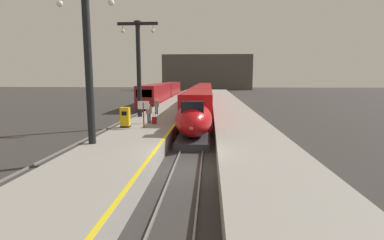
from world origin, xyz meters
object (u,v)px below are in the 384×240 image
at_px(passenger_mid_platform, 156,105).
at_px(ticket_machine_yellow, 125,118).
at_px(rolling_suitcase, 154,120).
at_px(passenger_near_edge, 149,112).
at_px(station_column_near, 88,51).
at_px(regional_train_adjacent, 164,92).
at_px(station_column_mid, 139,60).
at_px(highspeed_train_main, 202,97).
at_px(departure_info_board, 143,109).

height_order(passenger_mid_platform, ticket_machine_yellow, passenger_mid_platform).
distance_m(rolling_suitcase, ticket_machine_yellow, 2.75).
bearing_deg(passenger_near_edge, passenger_mid_platform, 94.09).
bearing_deg(ticket_machine_yellow, rolling_suitcase, 42.45).
relative_size(station_column_near, rolling_suitcase, 9.26).
xyz_separation_m(rolling_suitcase, ticket_machine_yellow, (-2.00, -1.83, 0.44)).
bearing_deg(ticket_machine_yellow, passenger_mid_platform, 83.06).
bearing_deg(regional_train_adjacent, station_column_mid, -85.77).
relative_size(highspeed_train_main, passenger_near_edge, 33.23).
xyz_separation_m(passenger_mid_platform, departure_info_board, (0.50, -8.33, 0.52)).
relative_size(station_column_near, departure_info_board, 4.29).
relative_size(highspeed_train_main, ticket_machine_yellow, 35.10).
bearing_deg(ticket_machine_yellow, station_column_mid, 93.16).
bearing_deg(passenger_mid_platform, rolling_suitcase, -81.24).
xyz_separation_m(station_column_near, ticket_machine_yellow, (0.35, 5.80, -4.74)).
bearing_deg(station_column_near, highspeed_train_main, 78.67).
height_order(station_column_near, rolling_suitcase, station_column_near).
xyz_separation_m(station_column_mid, passenger_near_edge, (1.79, -4.05, -4.66)).
relative_size(passenger_near_edge, rolling_suitcase, 1.72).
height_order(highspeed_train_main, passenger_mid_platform, highspeed_train_main).
distance_m(regional_train_adjacent, station_column_mid, 30.17).
distance_m(passenger_near_edge, ticket_machine_yellow, 2.72).
height_order(highspeed_train_main, station_column_near, station_column_near).
distance_m(station_column_near, passenger_mid_platform, 14.85).
height_order(regional_train_adjacent, ticket_machine_yellow, regional_train_adjacent).
relative_size(regional_train_adjacent, station_column_mid, 3.88).
distance_m(station_column_near, departure_info_board, 7.23).
height_order(rolling_suitcase, ticket_machine_yellow, ticket_machine_yellow).
distance_m(passenger_near_edge, departure_info_board, 2.40).
bearing_deg(station_column_mid, passenger_mid_platform, 55.06).
bearing_deg(passenger_mid_platform, departure_info_board, -86.54).
height_order(station_column_mid, departure_info_board, station_column_mid).
bearing_deg(passenger_mid_platform, highspeed_train_main, 73.52).
bearing_deg(highspeed_train_main, passenger_mid_platform, -106.48).
bearing_deg(rolling_suitcase, regional_train_adjacent, 97.57).
relative_size(station_column_near, ticket_machine_yellow, 5.69).
height_order(highspeed_train_main, rolling_suitcase, highspeed_train_main).
distance_m(station_column_near, passenger_near_edge, 9.43).
xyz_separation_m(highspeed_train_main, rolling_suitcase, (-3.55, -21.80, -0.61)).
bearing_deg(highspeed_train_main, passenger_near_edge, -100.91).
relative_size(regional_train_adjacent, departure_info_board, 17.26).
distance_m(highspeed_train_main, regional_train_adjacent, 14.85).
height_order(highspeed_train_main, station_column_mid, station_column_mid).
relative_size(passenger_mid_platform, departure_info_board, 0.80).
xyz_separation_m(regional_train_adjacent, station_column_near, (2.20, -41.88, 4.40)).
bearing_deg(rolling_suitcase, station_column_near, -107.13).
bearing_deg(station_column_near, departure_info_board, 72.07).
distance_m(highspeed_train_main, ticket_machine_yellow, 24.28).
bearing_deg(passenger_mid_platform, station_column_mid, -124.94).
bearing_deg(departure_info_board, station_column_near, -107.93).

